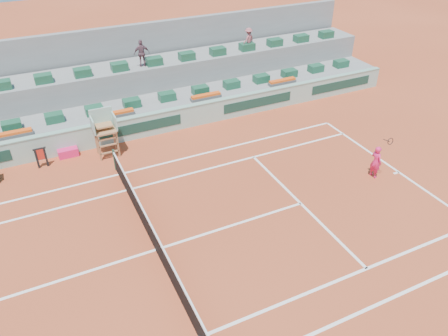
% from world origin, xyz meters
% --- Properties ---
extents(ground, '(90.00, 90.00, 0.00)m').
position_xyz_m(ground, '(0.00, 0.00, 0.00)').
color(ground, '#A33C1F').
rests_on(ground, ground).
extents(seating_tier_lower, '(36.00, 4.00, 1.20)m').
position_xyz_m(seating_tier_lower, '(0.00, 10.70, 0.60)').
color(seating_tier_lower, gray).
rests_on(seating_tier_lower, ground).
extents(seating_tier_upper, '(36.00, 2.40, 2.60)m').
position_xyz_m(seating_tier_upper, '(0.00, 12.30, 1.30)').
color(seating_tier_upper, gray).
rests_on(seating_tier_upper, ground).
extents(stadium_back_wall, '(36.00, 0.40, 4.40)m').
position_xyz_m(stadium_back_wall, '(0.00, 13.90, 2.20)').
color(stadium_back_wall, gray).
rests_on(stadium_back_wall, ground).
extents(player_bag, '(0.95, 0.42, 0.42)m').
position_xyz_m(player_bag, '(-1.82, 8.14, 0.21)').
color(player_bag, '#F11F64').
rests_on(player_bag, ground).
extents(spectator_mid, '(0.91, 0.42, 1.51)m').
position_xyz_m(spectator_mid, '(3.35, 11.76, 3.36)').
color(spectator_mid, '#6D4854').
rests_on(spectator_mid, seating_tier_upper).
extents(spectator_right, '(1.00, 0.81, 1.35)m').
position_xyz_m(spectator_right, '(10.11, 11.75, 3.27)').
color(spectator_right, '#A15055').
rests_on(spectator_right, seating_tier_upper).
extents(court_lines, '(23.89, 11.09, 0.01)m').
position_xyz_m(court_lines, '(0.00, 0.00, 0.01)').
color(court_lines, white).
rests_on(court_lines, ground).
extents(tennis_net, '(0.10, 11.97, 1.10)m').
position_xyz_m(tennis_net, '(0.00, 0.00, 0.53)').
color(tennis_net, black).
rests_on(tennis_net, ground).
extents(advertising_hoarding, '(36.00, 0.34, 1.26)m').
position_xyz_m(advertising_hoarding, '(0.02, 8.50, 0.63)').
color(advertising_hoarding, '#97BEAD').
rests_on(advertising_hoarding, ground).
extents(umpire_chair, '(1.10, 0.90, 2.40)m').
position_xyz_m(umpire_chair, '(0.00, 7.50, 1.54)').
color(umpire_chair, '#9B643B').
rests_on(umpire_chair, ground).
extents(seat_row_lower, '(32.90, 0.60, 0.44)m').
position_xyz_m(seat_row_lower, '(0.00, 9.80, 1.42)').
color(seat_row_lower, '#1A5035').
rests_on(seat_row_lower, seating_tier_lower).
extents(seat_row_upper, '(32.90, 0.60, 0.44)m').
position_xyz_m(seat_row_upper, '(0.00, 11.70, 2.82)').
color(seat_row_upper, '#1A5035').
rests_on(seat_row_upper, seating_tier_upper).
extents(flower_planters, '(26.80, 0.36, 0.28)m').
position_xyz_m(flower_planters, '(-1.50, 9.00, 1.33)').
color(flower_planters, '#505050').
rests_on(flower_planters, seating_tier_lower).
extents(towel_rack, '(0.58, 0.10, 1.03)m').
position_xyz_m(towel_rack, '(-3.05, 7.68, 0.60)').
color(towel_rack, black).
rests_on(towel_rack, ground).
extents(tennis_player, '(0.41, 0.86, 2.28)m').
position_xyz_m(tennis_player, '(10.56, 0.28, 0.80)').
color(tennis_player, '#F11F64').
rests_on(tennis_player, ground).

